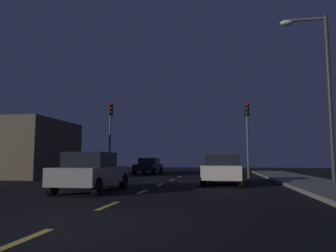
# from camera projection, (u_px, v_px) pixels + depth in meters

# --- Properties ---
(ground_plane) EXTENTS (80.00, 80.00, 0.00)m
(ground_plane) POSITION_uv_depth(u_px,v_px,m) (146.00, 190.00, 12.99)
(ground_plane) COLOR black
(lane_stripe_nearest) EXTENTS (0.16, 1.60, 0.01)m
(lane_stripe_nearest) POSITION_uv_depth(u_px,v_px,m) (23.00, 240.00, 4.95)
(lane_stripe_nearest) COLOR #EACC4C
(lane_stripe_nearest) RESTS_ON ground_plane
(lane_stripe_second) EXTENTS (0.16, 1.60, 0.01)m
(lane_stripe_second) POSITION_uv_depth(u_px,v_px,m) (108.00, 206.00, 8.68)
(lane_stripe_second) COLOR #EACC4C
(lane_stripe_second) RESTS_ON ground_plane
(lane_stripe_third) EXTENTS (0.16, 1.60, 0.01)m
(lane_stripe_third) POSITION_uv_depth(u_px,v_px,m) (142.00, 192.00, 12.40)
(lane_stripe_third) COLOR #EACC4C
(lane_stripe_third) RESTS_ON ground_plane
(lane_stripe_fourth) EXTENTS (0.16, 1.60, 0.01)m
(lane_stripe_fourth) POSITION_uv_depth(u_px,v_px,m) (161.00, 184.00, 16.13)
(lane_stripe_fourth) COLOR #EACC4C
(lane_stripe_fourth) RESTS_ON ground_plane
(lane_stripe_fifth) EXTENTS (0.16, 1.60, 0.01)m
(lane_stripe_fifth) POSITION_uv_depth(u_px,v_px,m) (172.00, 180.00, 19.86)
(lane_stripe_fifth) COLOR #EACC4C
(lane_stripe_fifth) RESTS_ON ground_plane
(lane_stripe_sixth) EXTENTS (0.16, 1.60, 0.01)m
(lane_stripe_sixth) POSITION_uv_depth(u_px,v_px,m) (180.00, 177.00, 23.59)
(lane_stripe_sixth) COLOR #EACC4C
(lane_stripe_sixth) RESTS_ON ground_plane
(traffic_signal_left) EXTENTS (0.32, 0.38, 5.38)m
(traffic_signal_left) POSITION_uv_depth(u_px,v_px,m) (110.00, 126.00, 23.50)
(traffic_signal_left) COLOR #4C4C51
(traffic_signal_left) RESTS_ON ground_plane
(traffic_signal_right) EXTENTS (0.32, 0.38, 5.15)m
(traffic_signal_right) POSITION_uv_depth(u_px,v_px,m) (247.00, 125.00, 21.87)
(traffic_signal_right) COLOR #4C4C51
(traffic_signal_right) RESTS_ON ground_plane
(car_stopped_ahead) EXTENTS (2.16, 4.13, 1.49)m
(car_stopped_ahead) POSITION_uv_depth(u_px,v_px,m) (224.00, 169.00, 15.97)
(car_stopped_ahead) COLOR beige
(car_stopped_ahead) RESTS_ON ground_plane
(car_adjacent_lane) EXTENTS (1.89, 4.25, 1.54)m
(car_adjacent_lane) POSITION_uv_depth(u_px,v_px,m) (92.00, 172.00, 12.62)
(car_adjacent_lane) COLOR gray
(car_adjacent_lane) RESTS_ON ground_plane
(car_oncoming_far) EXTENTS (1.88, 4.15, 1.40)m
(car_oncoming_far) POSITION_uv_depth(u_px,v_px,m) (149.00, 166.00, 27.72)
(car_oncoming_far) COLOR black
(car_oncoming_far) RESTS_ON ground_plane
(street_lamp_right) EXTENTS (2.07, 0.36, 7.70)m
(street_lamp_right) POSITION_uv_depth(u_px,v_px,m) (322.00, 83.00, 14.10)
(street_lamp_right) COLOR #2D2D30
(street_lamp_right) RESTS_ON ground_plane
(storefront_left) EXTENTS (5.56, 6.55, 4.01)m
(storefront_left) POSITION_uv_depth(u_px,v_px,m) (25.00, 149.00, 22.77)
(storefront_left) COLOR brown
(storefront_left) RESTS_ON ground_plane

